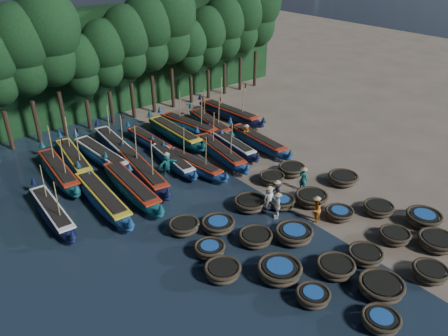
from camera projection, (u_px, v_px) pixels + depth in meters
ground at (278, 203)px, 29.43m from camera, size 120.00×120.00×0.00m
foliage_wall at (111, 60)px, 43.11m from camera, size 40.00×3.00×10.00m
coracle_1 at (381, 321)px, 20.02m from camera, size 2.07×2.07×0.66m
coracle_2 at (381, 287)px, 21.83m from camera, size 2.51×2.51×0.77m
coracle_3 at (430, 272)px, 22.80m from camera, size 2.04×2.04×0.73m
coracle_4 at (437, 242)px, 25.06m from camera, size 2.40×2.40×0.75m
coracle_5 at (313, 296)px, 21.35m from camera, size 1.75×1.75×0.68m
coracle_6 at (336, 267)px, 23.12m from camera, size 2.47×2.47×0.76m
coracle_7 at (365, 255)px, 24.01m from camera, size 2.13×2.13×0.72m
coracle_8 at (395, 236)px, 25.59m from camera, size 2.22×2.22×0.68m
coracle_9 at (424, 218)px, 27.09m from camera, size 2.47×2.47×0.78m
coracle_10 at (223, 271)px, 22.88m from camera, size 2.38×2.38×0.75m
coracle_11 at (279, 270)px, 22.84m from camera, size 2.41×2.41×0.83m
coracle_12 at (294, 234)px, 25.62m from camera, size 2.72×2.72×0.82m
coracle_13 at (339, 213)px, 27.69m from camera, size 2.03×2.03×0.64m
coracle_14 at (378, 208)px, 28.19m from camera, size 2.33×2.33×0.65m
coracle_15 at (210, 249)px, 24.51m from camera, size 2.06×2.06×0.69m
coracle_16 at (256, 238)px, 25.45m from camera, size 2.28×2.28×0.69m
coracle_17 at (281, 202)px, 28.77m from camera, size 2.08×2.08×0.70m
coracle_18 at (311, 198)px, 29.10m from camera, size 2.53×2.53×0.80m
coracle_19 at (343, 179)px, 31.51m from camera, size 2.21×2.21×0.74m
coracle_20 at (184, 227)px, 26.34m from camera, size 2.17×2.17×0.75m
coracle_21 at (218, 225)px, 26.53m from camera, size 2.10×2.10×0.73m
coracle_22 at (250, 203)px, 28.62m from camera, size 2.55×2.55×0.74m
coracle_23 at (272, 178)px, 31.59m from camera, size 2.11×2.11×0.70m
coracle_24 at (292, 170)px, 32.66m from camera, size 2.04×2.04×0.77m
long_boat_0 at (52, 212)px, 27.55m from camera, size 1.70×7.98×3.39m
long_boat_1 at (103, 198)px, 28.85m from camera, size 2.08×9.18×1.62m
long_boat_2 at (131, 187)px, 30.12m from camera, size 2.13×9.18×1.62m
long_boat_3 at (143, 172)px, 31.96m from camera, size 2.65×8.96×3.83m
long_boat_4 at (173, 160)px, 33.87m from camera, size 2.03×7.48×1.32m
long_boat_5 at (193, 164)px, 33.24m from camera, size 2.07×7.54×3.22m
long_boat_6 at (220, 152)px, 34.95m from camera, size 2.66×8.32×3.57m
long_boat_7 at (232, 144)px, 36.43m from camera, size 2.11×7.59×1.34m
long_boat_8 at (258, 141)px, 36.87m from camera, size 2.06×8.43×1.49m
long_boat_9 at (59, 171)px, 32.13m from camera, size 2.17×8.85×3.77m
long_boat_10 at (74, 159)px, 33.95m from camera, size 2.48×8.52×3.64m
long_boat_11 at (101, 155)px, 34.45m from camera, size 2.13×8.85×1.56m
long_boat_12 at (115, 145)px, 36.18m from camera, size 2.20×8.65×3.69m
long_boat_13 at (149, 141)px, 37.09m from camera, size 1.54×7.26×1.28m
long_boat_14 at (175, 133)px, 38.21m from camera, size 1.71×9.06×1.59m
long_boat_15 at (189, 126)px, 39.77m from camera, size 2.77×8.35×3.59m
long_boat_16 at (210, 124)px, 40.27m from camera, size 2.56×8.11×3.48m
long_boat_17 at (230, 113)px, 42.41m from camera, size 2.33×9.15×3.90m
fisherman_0 at (269, 197)px, 28.42m from camera, size 0.88×0.65×1.84m
fisherman_1 at (303, 178)px, 30.49m from camera, size 0.54×0.71×1.93m
fisherman_2 at (316, 209)px, 27.15m from camera, size 1.02×0.89×1.96m
fisherman_3 at (277, 192)px, 28.89m from camera, size 1.02×1.30×1.96m
fisherman_4 at (277, 205)px, 27.48m from camera, size 0.97×1.09×1.98m
fisherman_5 at (167, 164)px, 32.44m from camera, size 1.70×0.65×2.00m
fisherman_6 at (246, 133)px, 37.56m from camera, size 0.85×0.94×1.80m
tree_3 at (21, 49)px, 34.24m from camera, size 4.92×4.92×11.60m
tree_4 at (48, 37)px, 35.20m from camera, size 5.34×5.34×12.58m
tree_5 at (81, 65)px, 37.76m from camera, size 3.68×3.68×8.68m
tree_6 at (104, 53)px, 38.71m from camera, size 4.09×4.09×9.65m
tree_7 at (127, 42)px, 39.67m from camera, size 4.51×4.51×10.63m
tree_8 at (148, 31)px, 40.63m from camera, size 4.92×4.92×11.60m
tree_9 at (169, 21)px, 41.58m from camera, size 5.34×5.34×12.58m
tree_10 at (189, 46)px, 44.14m from camera, size 3.68×3.68×8.68m
tree_11 at (207, 36)px, 45.10m from camera, size 4.09×4.09×9.65m
tree_12 at (225, 27)px, 46.05m from camera, size 4.51×4.51×10.63m
tree_13 at (241, 18)px, 47.01m from camera, size 4.92×4.92×11.60m
tree_14 at (257, 9)px, 47.97m from camera, size 5.34×5.34×12.58m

